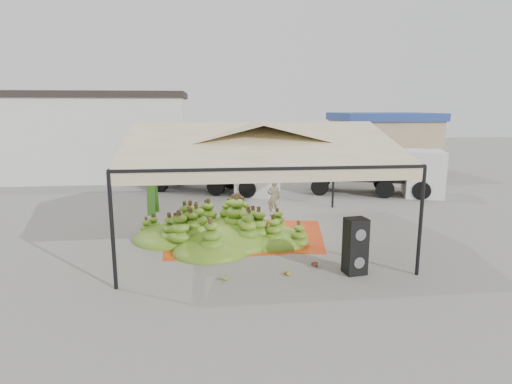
{
  "coord_description": "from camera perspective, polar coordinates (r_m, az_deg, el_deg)",
  "views": [
    {
      "loc": [
        -1.64,
        -14.46,
        4.53
      ],
      "look_at": [
        0.2,
        1.5,
        1.3
      ],
      "focal_mm": 30.0,
      "sensor_mm": 36.0,
      "label": 1
    }
  ],
  "objects": [
    {
      "name": "speaker_stack",
      "position": [
        12.07,
        13.11,
        -7.04
      ],
      "size": [
        0.64,
        0.58,
        1.56
      ],
      "rotation": [
        0.0,
        0.0,
        0.16
      ],
      "color": "black",
      "rests_on": "ground"
    },
    {
      "name": "building_tan",
      "position": [
        29.92,
        16.43,
        6.21
      ],
      "size": [
        6.3,
        5.3,
        4.1
      ],
      "color": "tan",
      "rests_on": "ground"
    },
    {
      "name": "ground",
      "position": [
        15.24,
        -0.1,
        -5.93
      ],
      "size": [
        90.0,
        90.0,
        0.0
      ],
      "primitive_type": "plane",
      "color": "slate",
      "rests_on": "ground"
    },
    {
      "name": "vendor",
      "position": [
        17.9,
        2.37,
        -0.76
      ],
      "size": [
        0.59,
        0.41,
        1.54
      ],
      "primitive_type": "imported",
      "rotation": [
        0.0,
        0.0,
        3.06
      ],
      "color": "gray",
      "rests_on": "ground"
    },
    {
      "name": "canopy_tent",
      "position": [
        14.6,
        -0.1,
        6.54
      ],
      "size": [
        8.1,
        8.1,
        4.0
      ],
      "color": "black",
      "rests_on": "ground"
    },
    {
      "name": "banana_heap",
      "position": [
        14.58,
        -4.24,
        -4.03
      ],
      "size": [
        6.64,
        5.63,
        1.33
      ],
      "primitive_type": "ellipsoid",
      "rotation": [
        0.0,
        0.0,
        -0.09
      ],
      "color": "#517718",
      "rests_on": "ground"
    },
    {
      "name": "truck_right",
      "position": [
        23.18,
        16.06,
        3.25
      ],
      "size": [
        7.15,
        4.35,
        2.32
      ],
      "rotation": [
        0.0,
        0.0,
        -0.33
      ],
      "color": "#462E17",
      "rests_on": "ground"
    },
    {
      "name": "hand_red_b",
      "position": [
        15.27,
        14.29,
        -5.89
      ],
      "size": [
        0.47,
        0.4,
        0.19
      ],
      "primitive_type": "ellipsoid",
      "rotation": [
        0.0,
        0.0,
        -0.16
      ],
      "color": "#603015",
      "rests_on": "ground"
    },
    {
      "name": "building_white",
      "position": [
        29.71,
        -23.09,
        6.97
      ],
      "size": [
        14.3,
        6.3,
        5.4
      ],
      "color": "silver",
      "rests_on": "ground"
    },
    {
      "name": "hand_red_a",
      "position": [
        12.54,
        7.41,
        -9.41
      ],
      "size": [
        0.49,
        0.42,
        0.2
      ],
      "primitive_type": "ellipsoid",
      "rotation": [
        0.0,
        0.0,
        -0.12
      ],
      "color": "#5F2115",
      "rests_on": "ground"
    },
    {
      "name": "banana_leaves",
      "position": [
        16.73,
        -13.44,
        -4.66
      ],
      "size": [
        0.96,
        1.36,
        3.7
      ],
      "primitive_type": null,
      "color": "#347D21",
      "rests_on": "ground"
    },
    {
      "name": "tarp_right",
      "position": [
        15.46,
        1.71,
        -5.66
      ],
      "size": [
        4.46,
        4.61,
        0.01
      ],
      "primitive_type": "cube",
      "rotation": [
        0.0,
        0.0,
        -0.19
      ],
      "color": "#CA4113",
      "rests_on": "ground"
    },
    {
      "name": "hand_yellow_b",
      "position": [
        11.86,
        3.86,
        -10.64
      ],
      "size": [
        0.43,
        0.36,
        0.18
      ],
      "primitive_type": "ellipsoid",
      "rotation": [
        0.0,
        0.0,
        0.09
      ],
      "color": "gold",
      "rests_on": "ground"
    },
    {
      "name": "hand_yellow_a",
      "position": [
        13.96,
        4.08,
        -7.18
      ],
      "size": [
        0.49,
        0.43,
        0.19
      ],
      "primitive_type": "ellipsoid",
      "rotation": [
        0.0,
        0.0,
        0.23
      ],
      "color": "gold",
      "rests_on": "ground"
    },
    {
      "name": "truck_left",
      "position": [
        22.99,
        -5.04,
        3.62
      ],
      "size": [
        7.19,
        4.94,
        2.35
      ],
      "rotation": [
        0.0,
        0.0,
        -0.43
      ],
      "color": "#523B1B",
      "rests_on": "ground"
    },
    {
      "name": "tarp_left",
      "position": [
        14.88,
        -4.71,
        -6.37
      ],
      "size": [
        3.95,
        3.78,
        0.01
      ],
      "primitive_type": "cube",
      "rotation": [
        0.0,
        0.0,
        0.05
      ],
      "color": "#DF5915",
      "rests_on": "ground"
    },
    {
      "name": "hand_green",
      "position": [
        11.64,
        -4.53,
        -11.07
      ],
      "size": [
        0.54,
        0.51,
        0.19
      ],
      "primitive_type": "ellipsoid",
      "rotation": [
        0.0,
        0.0,
        -0.54
      ],
      "color": "#417B19",
      "rests_on": "ground"
    },
    {
      "name": "hanging_bunches",
      "position": [
        13.46,
        0.75,
        3.21
      ],
      "size": [
        1.74,
        0.24,
        0.2
      ],
      "color": "#58821B",
      "rests_on": "ground"
    }
  ]
}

